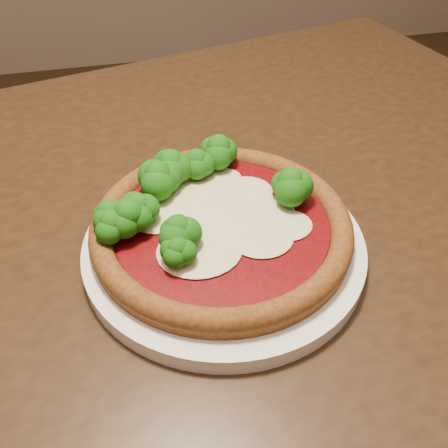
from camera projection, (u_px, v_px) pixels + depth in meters
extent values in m
plane|color=black|center=(218.00, 406.00, 1.19)|extent=(4.00, 4.00, 0.00)
cube|color=black|center=(165.00, 229.00, 0.58)|extent=(1.37, 1.07, 0.04)
cylinder|color=black|center=(333.00, 187.00, 1.25)|extent=(0.06, 0.06, 0.71)
cylinder|color=white|center=(224.00, 246.00, 0.51)|extent=(0.29, 0.29, 0.02)
cylinder|color=brown|center=(221.00, 230.00, 0.51)|extent=(0.26, 0.26, 0.01)
torus|color=brown|center=(221.00, 225.00, 0.51)|extent=(0.27, 0.27, 0.02)
cylinder|color=#660408|center=(221.00, 224.00, 0.51)|extent=(0.22, 0.22, 0.00)
ellipsoid|color=beige|center=(219.00, 222.00, 0.50)|extent=(0.10, 0.09, 0.01)
ellipsoid|color=beige|center=(286.00, 225.00, 0.50)|extent=(0.05, 0.05, 0.00)
ellipsoid|color=beige|center=(159.00, 218.00, 0.51)|extent=(0.06, 0.05, 0.00)
ellipsoid|color=beige|center=(190.00, 197.00, 0.53)|extent=(0.08, 0.07, 0.01)
ellipsoid|color=beige|center=(262.00, 238.00, 0.49)|extent=(0.06, 0.06, 0.01)
ellipsoid|color=beige|center=(245.00, 191.00, 0.54)|extent=(0.06, 0.05, 0.00)
ellipsoid|color=beige|center=(264.00, 212.00, 0.52)|extent=(0.07, 0.06, 0.01)
ellipsoid|color=beige|center=(222.00, 178.00, 0.56)|extent=(0.04, 0.04, 0.00)
ellipsoid|color=beige|center=(200.00, 250.00, 0.47)|extent=(0.08, 0.08, 0.01)
ellipsoid|color=#1F7A13|center=(171.00, 164.00, 0.54)|extent=(0.05, 0.05, 0.04)
ellipsoid|color=#1F7A13|center=(291.00, 183.00, 0.51)|extent=(0.05, 0.05, 0.04)
ellipsoid|color=#1F7A13|center=(218.00, 149.00, 0.56)|extent=(0.05, 0.05, 0.04)
ellipsoid|color=#1F7A13|center=(112.00, 224.00, 0.47)|extent=(0.04, 0.04, 0.03)
ellipsoid|color=#1F7A13|center=(129.00, 215.00, 0.48)|extent=(0.05, 0.05, 0.04)
ellipsoid|color=#1F7A13|center=(178.00, 230.00, 0.46)|extent=(0.04, 0.04, 0.04)
ellipsoid|color=#1F7A13|center=(197.00, 161.00, 0.55)|extent=(0.04, 0.04, 0.04)
ellipsoid|color=#1F7A13|center=(158.00, 176.00, 0.52)|extent=(0.05, 0.05, 0.04)
ellipsoid|color=#1F7A13|center=(178.00, 250.00, 0.45)|extent=(0.04, 0.04, 0.03)
ellipsoid|color=#1F7A13|center=(138.00, 207.00, 0.49)|extent=(0.04, 0.04, 0.04)
ellipsoid|color=#1F7A13|center=(109.00, 214.00, 0.48)|extent=(0.04, 0.04, 0.03)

